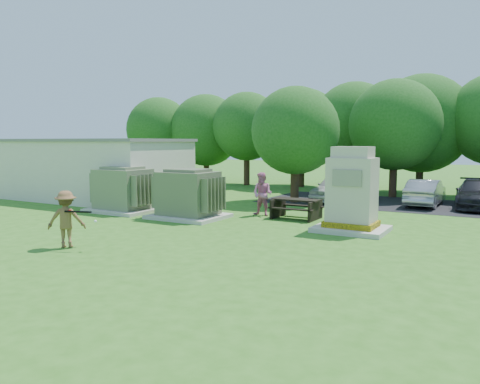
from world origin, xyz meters
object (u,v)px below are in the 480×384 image
Objects in this scene: transformer_right at (188,195)px; person_at_picnic at (262,194)px; car_white at (336,188)px; transformer_left at (123,190)px; car_dark at (477,194)px; batter at (66,219)px; generator_cabinet at (352,195)px; picnic_table at (296,206)px; car_silver_a at (425,193)px.

person_at_picnic is (2.41, 2.11, -0.03)m from transformer_right.
transformer_right reaches higher than car_white.
car_white is at bearing 49.25° from transformer_left.
transformer_right is 13.95m from car_dark.
transformer_left is 1.73× the size of batter.
picnic_table is (-2.80, 1.56, -0.81)m from generator_cabinet.
car_white is 1.05× the size of car_silver_a.
batter is 18.74m from car_dark.
picnic_table is 0.46× the size of car_white.
car_white is (3.54, 14.77, -0.15)m from batter.
picnic_table is at bearing -152.94° from batter.
transformer_right is 6.30m from batter.
generator_cabinet reaches higher than car_dark.
transformer_left is at bearing 180.00° from transformer_right.
generator_cabinet is at bearing 3.01° from transformer_left.
transformer_right is 0.99× the size of generator_cabinet.
car_dark is at bearing -161.10° from batter.
generator_cabinet reaches higher than car_silver_a.
picnic_table is at bearing -135.53° from car_dark.
generator_cabinet is at bearing -172.37° from batter.
generator_cabinet reaches higher than batter.
person_at_picnic is (-4.40, 1.56, -0.39)m from generator_cabinet.
car_dark is (14.04, 9.36, -0.29)m from transformer_left.
batter is at bearing 63.18° from car_silver_a.
person_at_picnic is 8.87m from car_silver_a.
generator_cabinet is at bearing 82.47° from car_silver_a.
car_dark is (10.28, 15.66, -0.18)m from batter.
person_at_picnic is at bearing 51.43° from car_silver_a.
generator_cabinet is 8.53m from car_silver_a.
transformer_right is at bearing -142.23° from car_dark.
transformer_right is at bearing -109.83° from car_white.
transformer_right is 9.21m from car_white.
generator_cabinet is 9.63m from batter.
car_white is at bearing -141.28° from batter.
generator_cabinet reaches higher than transformer_left.
batter is at bearing -134.55° from generator_cabinet.
car_dark is at bearing 33.69° from transformer_left.
batter is 17.23m from car_silver_a.
picnic_table is (4.00, 2.11, -0.45)m from transformer_right.
generator_cabinet is 0.64× the size of car_dark.
transformer_left is 16.88m from car_dark.
car_white is 6.80m from car_dark.
car_white is at bearing 93.66° from picnic_table.
person_at_picnic reaches higher than car_dark.
person_at_picnic is at bearing 19.03° from transformer_left.
car_white is 0.90× the size of car_dark.
batter is (0.06, -6.30, -0.10)m from transformer_right.
car_white is at bearing 79.90° from person_at_picnic.
transformer_right is 1.59× the size of person_at_picnic.
batter reaches higher than car_silver_a.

